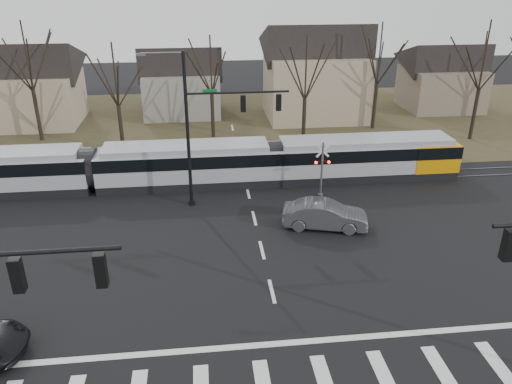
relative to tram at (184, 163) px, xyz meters
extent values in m
plane|color=black|center=(4.47, -16.00, -1.70)|extent=(140.00, 140.00, 0.00)
cube|color=#38331E|center=(4.47, 16.00, -1.70)|extent=(140.00, 28.00, 0.01)
cube|color=silver|center=(3.27, -20.00, -1.70)|extent=(0.60, 2.60, 0.01)
cube|color=silver|center=(5.67, -20.00, -1.70)|extent=(0.60, 2.60, 0.01)
cube|color=silver|center=(8.07, -20.00, -1.70)|extent=(0.60, 2.60, 0.01)
cube|color=silver|center=(10.47, -20.00, -1.70)|extent=(0.60, 2.60, 0.01)
cube|color=silver|center=(12.87, -20.00, -1.70)|extent=(0.60, 2.60, 0.01)
cube|color=silver|center=(4.47, -17.80, -1.70)|extent=(28.00, 0.35, 0.01)
cube|color=silver|center=(4.47, -14.00, -1.70)|extent=(0.18, 2.00, 0.01)
cube|color=silver|center=(4.47, -10.00, -1.70)|extent=(0.18, 2.00, 0.01)
cube|color=silver|center=(4.47, -6.00, -1.70)|extent=(0.18, 2.00, 0.01)
cube|color=silver|center=(4.47, -2.00, -1.70)|extent=(0.18, 2.00, 0.01)
cube|color=silver|center=(4.47, 2.00, -1.70)|extent=(0.18, 2.00, 0.01)
cube|color=silver|center=(4.47, 6.00, -1.70)|extent=(0.18, 2.00, 0.01)
cube|color=silver|center=(4.47, 10.00, -1.70)|extent=(0.18, 2.00, 0.01)
cube|color=silver|center=(4.47, 14.00, -1.70)|extent=(0.18, 2.00, 0.01)
cube|color=#59595E|center=(4.47, -0.90, -1.67)|extent=(90.00, 0.12, 0.06)
cube|color=#59595E|center=(4.47, 0.50, -1.67)|extent=(90.00, 0.12, 0.06)
cube|color=gray|center=(0.19, 0.00, -0.14)|extent=(12.84, 3.00, 3.12)
cube|color=black|center=(0.19, 0.00, 0.49)|extent=(12.86, 3.04, 0.91)
cube|color=gray|center=(13.56, 0.00, -0.14)|extent=(13.91, 3.00, 3.12)
cube|color=black|center=(13.56, 0.00, 0.49)|extent=(13.93, 3.04, 0.91)
cube|color=orange|center=(18.81, 0.00, -0.04)|extent=(3.42, 3.06, 2.09)
imported|color=#3F4145|center=(8.67, -7.71, -0.85)|extent=(4.26, 6.03, 1.70)
cylinder|color=black|center=(-4.28, -22.00, 5.90)|extent=(6.50, 0.14, 0.14)
cube|color=black|center=(-3.95, -22.00, 5.20)|extent=(0.32, 0.32, 1.05)
sphere|color=#FF0C07|center=(-3.95, -22.00, 5.53)|extent=(0.22, 0.22, 0.22)
cube|color=black|center=(-1.68, -22.00, 5.20)|extent=(0.32, 0.32, 1.05)
sphere|color=#FF0C07|center=(-1.68, -22.00, 5.53)|extent=(0.22, 0.22, 0.22)
cube|color=black|center=(10.62, -22.00, 5.20)|extent=(0.32, 0.32, 1.05)
sphere|color=#FF0C07|center=(10.62, -22.00, 5.53)|extent=(0.22, 0.22, 0.22)
cylinder|color=black|center=(0.47, -3.50, 3.40)|extent=(0.22, 0.22, 10.20)
cylinder|color=black|center=(0.47, -3.50, -1.55)|extent=(0.44, 0.44, 0.30)
cylinder|color=black|center=(3.72, -3.50, 5.90)|extent=(6.50, 0.14, 0.14)
cube|color=#0C5926|center=(1.97, -3.50, 6.05)|extent=(0.90, 0.03, 0.22)
cube|color=black|center=(4.05, -3.50, 5.20)|extent=(0.32, 0.32, 1.05)
sphere|color=#FF0C07|center=(4.05, -3.50, 5.53)|extent=(0.22, 0.22, 0.22)
cube|color=black|center=(6.32, -3.50, 5.20)|extent=(0.32, 0.32, 1.05)
sphere|color=#FF0C07|center=(6.32, -3.50, 5.53)|extent=(0.22, 0.22, 0.22)
cube|color=#59595B|center=(-2.03, -3.50, 8.32)|extent=(0.55, 0.22, 0.14)
cylinder|color=#59595B|center=(9.47, -3.20, 0.30)|extent=(0.14, 0.14, 4.00)
cylinder|color=#59595B|center=(9.47, -3.20, -1.60)|extent=(0.36, 0.36, 0.20)
cube|color=silver|center=(9.47, -3.20, 1.70)|extent=(0.95, 0.04, 0.95)
cube|color=silver|center=(9.47, -3.20, 1.70)|extent=(0.95, 0.04, 0.95)
cube|color=black|center=(9.47, -3.20, 0.90)|extent=(1.00, 0.10, 0.12)
sphere|color=#FF0C07|center=(9.02, -3.28, 0.90)|extent=(0.18, 0.18, 0.18)
sphere|color=#FF0C07|center=(9.92, -3.28, 0.90)|extent=(0.18, 0.18, 0.18)
cube|color=gray|center=(-15.53, 18.00, 0.80)|extent=(9.00, 8.00, 5.00)
cube|color=gray|center=(-0.53, 20.00, 0.55)|extent=(8.00, 7.00, 4.50)
cube|color=gray|center=(13.47, 17.00, 1.55)|extent=(10.00, 8.00, 6.50)
cube|color=#6D6050|center=(28.47, 19.00, 0.55)|extent=(8.00, 7.00, 4.50)
camera|label=1|loc=(1.34, -34.40, 13.03)|focal=35.00mm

